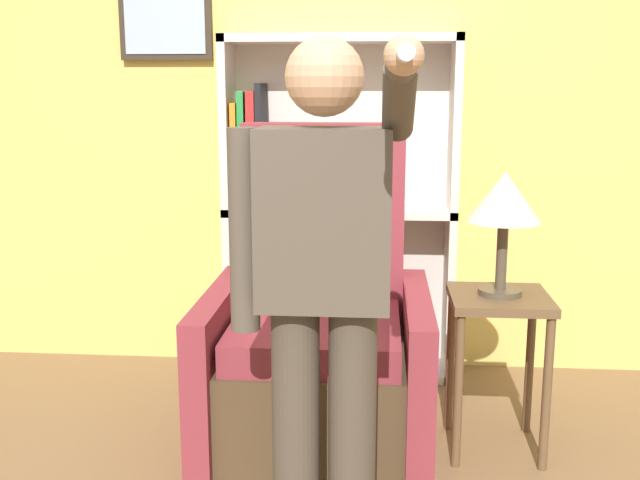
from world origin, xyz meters
TOP-DOWN VIEW (x-y plane):
  - wall_back at (-0.01, 2.03)m, footprint 8.00×0.11m
  - bookcase at (-0.18, 1.87)m, footprint 1.16×0.28m
  - armchair at (-0.09, 1.02)m, footprint 0.89×0.88m
  - person_standing at (-0.01, 0.28)m, footprint 0.54×0.78m
  - side_table at (0.64, 1.06)m, footprint 0.39×0.39m
  - table_lamp at (0.64, 1.06)m, footprint 0.29×0.29m

SIDE VIEW (x-z plane):
  - armchair at x=-0.09m, z-range -0.26..1.07m
  - side_table at x=0.64m, z-range 0.19..0.85m
  - bookcase at x=-0.18m, z-range -0.05..1.68m
  - person_standing at x=-0.01m, z-range 0.11..1.74m
  - table_lamp at x=0.64m, z-range 0.79..1.28m
  - wall_back at x=-0.01m, z-range 0.01..2.81m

